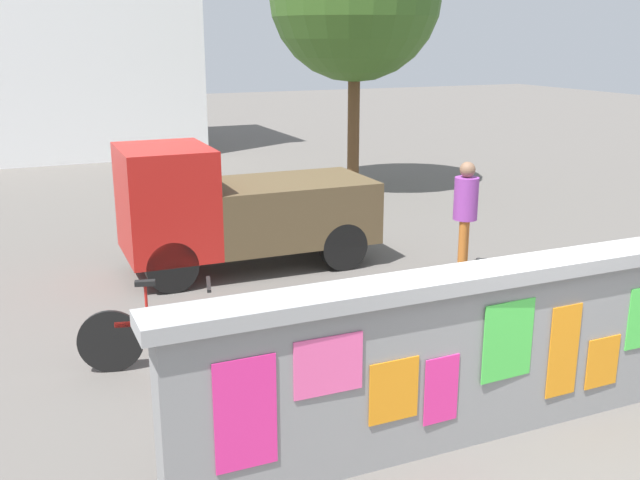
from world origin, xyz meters
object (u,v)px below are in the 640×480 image
(person_walking, at_px, (466,206))
(auto_rickshaw_truck, at_px, (236,208))
(motorcycle, at_px, (532,290))
(bicycle_near, at_px, (333,353))
(bicycle_far, at_px, (164,335))

(person_walking, bearing_deg, auto_rickshaw_truck, 152.19)
(auto_rickshaw_truck, bearing_deg, motorcycle, -55.55)
(motorcycle, distance_m, bicycle_near, 2.77)
(person_walking, bearing_deg, bicycle_near, -141.97)
(motorcycle, bearing_deg, bicycle_far, 171.10)
(auto_rickshaw_truck, bearing_deg, person_walking, -27.81)
(bicycle_far, bearing_deg, bicycle_near, -38.41)
(motorcycle, distance_m, person_walking, 2.15)
(auto_rickshaw_truck, distance_m, motorcycle, 4.34)
(auto_rickshaw_truck, xyz_separation_m, bicycle_near, (-0.29, -4.02, -0.54))
(auto_rickshaw_truck, height_order, motorcycle, auto_rickshaw_truck)
(auto_rickshaw_truck, height_order, bicycle_near, auto_rickshaw_truck)
(motorcycle, distance_m, bicycle_far, 4.18)
(bicycle_near, bearing_deg, bicycle_far, 141.59)
(motorcycle, height_order, person_walking, person_walking)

